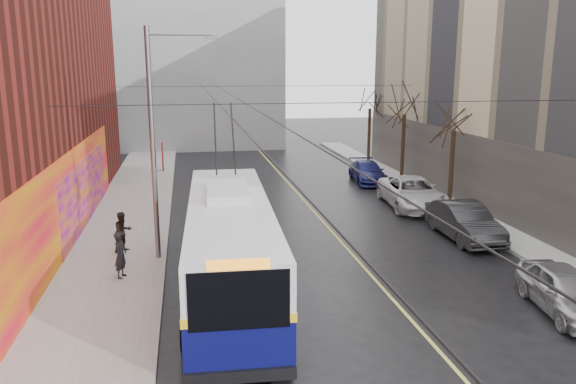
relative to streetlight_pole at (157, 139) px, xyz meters
name	(u,v)px	position (x,y,z in m)	size (l,w,h in m)	color
ground	(403,380)	(6.14, -10.00, -4.85)	(140.00, 140.00, 0.00)	black
sidewalk_left	(120,246)	(-1.86, 2.00, -4.77)	(4.00, 60.00, 0.15)	gray
sidewalk_right	(487,226)	(15.14, 2.00, -4.77)	(2.00, 60.00, 0.15)	gray
lane_line	(325,224)	(7.64, 4.00, -4.84)	(0.12, 50.00, 0.01)	#BFB74C
building_far	(173,51)	(0.14, 34.99, 4.17)	(20.50, 12.10, 18.00)	gray
streetlight_pole	(157,139)	(0.00, 0.00, 0.00)	(2.65, 0.60, 9.00)	slate
catenary_wires	(239,95)	(3.60, 4.77, 1.40)	(18.00, 60.00, 0.22)	black
tree_near	(455,116)	(15.14, 6.00, 0.13)	(3.20, 3.20, 6.40)	black
tree_mid	(405,103)	(15.14, 13.00, 0.41)	(3.20, 3.20, 6.68)	black
tree_far	(370,98)	(15.14, 20.00, 0.30)	(3.20, 3.20, 6.57)	black
pigeons_flying	(265,73)	(4.30, 0.85, 2.44)	(5.54, 3.02, 1.75)	slate
trolleybus	(230,243)	(2.43, -3.44, -3.17)	(3.40, 12.83, 6.03)	#090A47
parked_car_a	(565,290)	(12.57, -7.16, -4.13)	(1.71, 4.24, 1.44)	#AFAFB4
parked_car_b	(464,221)	(13.14, 0.52, -4.04)	(1.71, 4.91, 1.62)	#29292C
parked_car_c	(412,193)	(13.14, 6.41, -4.03)	(2.70, 5.86, 1.63)	silver
parked_car_d	(368,172)	(12.88, 13.34, -4.16)	(1.92, 4.72, 1.37)	navy
following_car	(210,197)	(2.22, 7.74, -4.14)	(1.67, 4.14, 1.41)	silver
pedestrian_a	(121,255)	(-1.36, -1.98, -3.86)	(0.61, 0.40, 1.67)	black
pedestrian_b	(123,232)	(-1.58, 1.01, -3.87)	(0.80, 0.63, 1.66)	black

